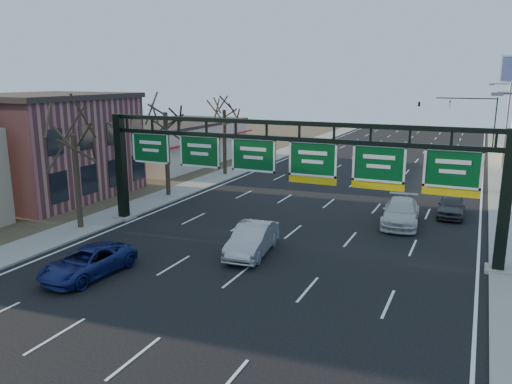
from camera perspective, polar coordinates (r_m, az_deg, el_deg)
The scene contains 18 objects.
ground at distance 23.27m, azimuth -4.46°, elevation -11.34°, with size 160.00×160.00×0.00m, color black.
sidewalk_left at distance 45.93m, azimuth -6.47°, elevation 0.96°, with size 3.00×120.00×0.12m, color gray.
sidewalk_right at distance 39.75m, azimuth 27.18°, elevation -2.32°, with size 3.00×120.00×0.12m, color gray.
dirt_strip_left at distance 53.14m, azimuth -17.86°, elevation 2.02°, with size 21.00×120.00×0.06m, color #473D2B.
lane_markings at distance 41.01m, azimuth 9.10°, elevation -0.66°, with size 21.60×120.00×0.01m, color white.
sign_gantry at distance 28.83m, azimuth 3.34°, elevation 3.10°, with size 24.60×1.20×7.20m.
brick_block at distance 43.75m, azimuth -22.69°, elevation 4.89°, with size 10.40×12.40×8.30m.
cream_strip at distance 57.64m, azimuth -9.40°, elevation 5.63°, with size 10.90×18.40×4.70m.
tree_gantry at distance 33.08m, azimuth -20.30°, elevation 7.94°, with size 3.60×3.60×8.48m.
tree_mid at distance 40.77m, azimuth -10.40°, elevation 10.37°, with size 3.60×3.60×9.24m.
tree_far at distance 49.33m, azimuth -3.68°, elevation 10.54°, with size 3.60×3.60×8.86m.
streetlight_far at distance 58.73m, azimuth 26.61°, elevation 7.25°, with size 2.15×0.22×9.00m.
traffic_signal_mast at distance 73.78m, azimuth 21.00°, elevation 8.98°, with size 10.16×0.54×7.00m.
car_blue_suv at distance 26.07m, azimuth -18.65°, elevation -7.60°, with size 2.35×5.09×1.41m, color navy.
car_silver_sedan at distance 27.63m, azimuth -0.43°, elevation -5.44°, with size 1.78×5.09×1.68m, color #9D9DA2.
car_white_wagon at distance 34.50m, azimuth 16.22°, elevation -2.24°, with size 2.29×5.63×1.63m, color silver.
car_grey_far at distance 37.71m, azimuth 21.44°, elevation -1.46°, with size 1.76×4.38×1.49m, color #383B3C.
car_silver_distant at distance 49.98m, azimuth 5.47°, elevation 2.72°, with size 1.51×4.33×1.43m, color #B2B2B7.
Camera 1 is at (10.34, -18.52, 9.57)m, focal length 35.00 mm.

